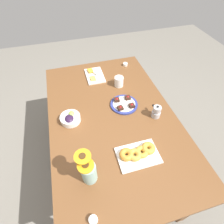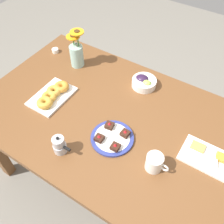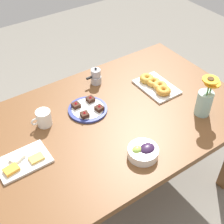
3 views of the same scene
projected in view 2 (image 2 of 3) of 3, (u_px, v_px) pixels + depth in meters
ground_plane at (112, 174)px, 2.01m from camera, size 6.00×6.00×0.00m
dining_table at (112, 125)px, 1.51m from camera, size 1.60×1.00×0.74m
coffee_mug at (154, 162)px, 1.20m from camera, size 0.12×0.08×0.09m
grape_bowl at (144, 82)px, 1.59m from camera, size 0.16×0.16×0.07m
cheese_platter at (208, 157)px, 1.26m from camera, size 0.26×0.17×0.03m
croissant_platter at (52, 95)px, 1.53m from camera, size 0.19×0.28×0.05m
jam_cup_honey at (55, 50)px, 1.83m from camera, size 0.05×0.05×0.03m
dessert_plate at (112, 138)px, 1.34m from camera, size 0.23×0.23×0.05m
flower_vase at (77, 54)px, 1.68m from camera, size 0.12×0.10×0.26m
moka_pot at (59, 145)px, 1.26m from camera, size 0.11×0.07×0.12m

